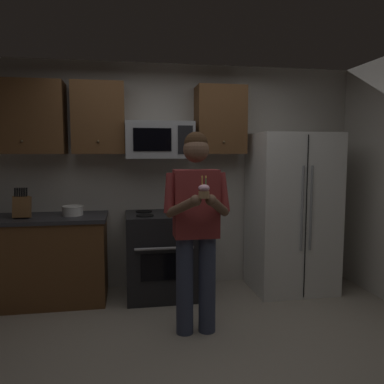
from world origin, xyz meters
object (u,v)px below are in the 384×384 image
oven_range (161,254)px  refrigerator (291,212)px  cupcake (204,191)px  bowl_large_white (73,210)px  knife_block (22,206)px  microwave (159,140)px  person (196,222)px

oven_range → refrigerator: size_ratio=0.52×
oven_range → cupcake: bearing=-80.2°
bowl_large_white → cupcake: 1.78m
cupcake → knife_block: bearing=142.8°
knife_block → oven_range: bearing=1.2°
microwave → person: (0.22, -1.07, -0.72)m
oven_range → person: bearing=-76.9°
oven_range → microwave: 1.26m
refrigerator → person: bearing=-144.7°
refrigerator → cupcake: refrigerator is taller
oven_range → cupcake: (0.22, -1.27, 0.83)m
oven_range → bowl_large_white: bearing=177.5°
oven_range → bowl_large_white: (-0.93, 0.04, 0.51)m
knife_block → bowl_large_white: 0.50m
microwave → bowl_large_white: (-0.93, -0.08, -0.75)m
microwave → cupcake: (0.22, -1.39, -0.43)m
microwave → knife_block: (-1.42, -0.15, -0.68)m
refrigerator → person: size_ratio=1.02×
refrigerator → knife_block: (-2.92, 0.01, 0.14)m
knife_block → person: 1.88m
oven_range → microwave: size_ratio=1.26×
bowl_large_white → oven_range: bearing=-2.5°
microwave → bowl_large_white: bearing=-175.2°
knife_block → bowl_large_white: bearing=8.3°
microwave → person: 1.31m
refrigerator → bowl_large_white: (-2.43, 0.08, 0.07)m
oven_range → knife_block: bearing=-178.8°
refrigerator → cupcake: bearing=-136.0°
knife_block → person: size_ratio=0.18×
person → cupcake: size_ratio=10.13×
refrigerator → cupcake: (-1.28, -1.24, 0.39)m
person → cupcake: person is taller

